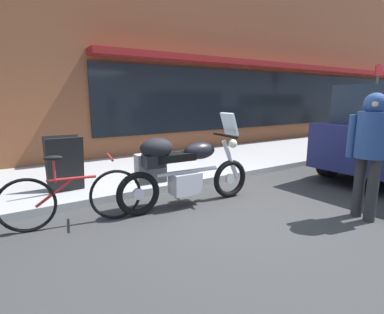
# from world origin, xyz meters

# --- Properties ---
(ground_plane) EXTENTS (80.00, 80.00, 0.00)m
(ground_plane) POSITION_xyz_m (0.00, 0.00, 0.00)
(ground_plane) COLOR #323232
(storefront_building) EXTENTS (20.89, 0.90, 5.79)m
(storefront_building) POSITION_xyz_m (6.44, 4.28, 2.84)
(storefront_building) COLOR brown
(storefront_building) RESTS_ON ground_plane
(sidewalk_curb) EXTENTS (30.00, 2.94, 0.12)m
(sidewalk_curb) POSITION_xyz_m (9.00, 2.65, 0.06)
(sidewalk_curb) COLOR #979797
(sidewalk_curb) RESTS_ON ground_plane
(touring_motorcycle) EXTENTS (2.21, 0.74, 1.39)m
(touring_motorcycle) POSITION_xyz_m (-0.54, 0.48, 0.60)
(touring_motorcycle) COLOR black
(touring_motorcycle) RESTS_ON ground_plane
(parked_bicycle) EXTENTS (1.73, 0.49, 0.93)m
(parked_bicycle) POSITION_xyz_m (-2.03, 0.62, 0.38)
(parked_bicycle) COLOR black
(parked_bicycle) RESTS_ON ground_plane
(pedestrian_walking) EXTENTS (0.50, 0.52, 1.68)m
(pedestrian_walking) POSITION_xyz_m (1.34, -1.27, 1.06)
(pedestrian_walking) COLOR #272727
(pedestrian_walking) RESTS_ON ground_plane
(sandwich_board_sign) EXTENTS (0.55, 0.41, 0.89)m
(sandwich_board_sign) POSITION_xyz_m (-1.90, 1.82, 0.57)
(sandwich_board_sign) COLOR black
(sandwich_board_sign) RESTS_ON sidewalk_curb
(parking_sign_pole) EXTENTS (0.44, 0.07, 2.56)m
(parking_sign_pole) POSITION_xyz_m (7.77, 1.91, 1.63)
(parking_sign_pole) COLOR #59595B
(parking_sign_pole) RESTS_ON sidewalk_curb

